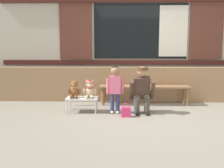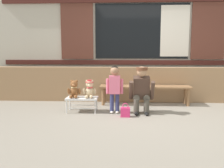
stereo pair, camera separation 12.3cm
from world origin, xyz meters
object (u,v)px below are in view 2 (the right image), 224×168
Objects in this scene: teddy_bear_plain at (74,90)px; wooden_bench_long at (145,89)px; small_display_bench at (82,99)px; child_standing at (115,84)px; adult_crouching at (142,90)px; teddy_bear_with_hat at (90,89)px; handbag_on_ground at (125,112)px.

wooden_bench_long is at bearing 26.83° from teddy_bear_plain.
small_display_bench is (-1.35, -0.77, -0.11)m from wooden_bench_long.
wooden_bench_long is at bearing 51.39° from child_standing.
adult_crouching is (-0.13, -0.82, 0.11)m from wooden_bench_long.
handbag_on_ground is at bearing -25.94° from teddy_bear_with_hat.
child_standing is at bearing -128.61° from wooden_bench_long.
child_standing is (0.68, -0.08, 0.33)m from small_display_bench.
teddy_bear_plain is 0.38× the size of adult_crouching.
teddy_bear_plain is (-0.16, 0.00, 0.20)m from small_display_bench.
adult_crouching reaches higher than wooden_bench_long.
wooden_bench_long is 1.10m from child_standing.
adult_crouching reaches higher than handbag_on_ground.
teddy_bear_with_hat reaches higher than handbag_on_ground.
teddy_bear_with_hat is at bearing 171.30° from child_standing.
small_display_bench reaches higher than handbag_on_ground.
adult_crouching is (1.23, -0.05, 0.21)m from small_display_bench.
teddy_bear_plain is 0.38× the size of child_standing.
teddy_bear_plain is 1.34× the size of handbag_on_ground.
handbag_on_ground is (0.90, -0.36, -0.17)m from small_display_bench.
teddy_bear_plain is at bearing -153.17° from wooden_bench_long.
wooden_bench_long is 1.42m from teddy_bear_with_hat.
child_standing is (-0.67, -0.84, 0.22)m from wooden_bench_long.
teddy_bear_with_hat is at bearing 0.77° from small_display_bench.
small_display_bench is 0.67× the size of child_standing.
teddy_bear_with_hat reaches higher than wooden_bench_long.
wooden_bench_long is 2.19× the size of child_standing.
child_standing is 0.56m from adult_crouching.
wooden_bench_long is 1.56m from small_display_bench.
teddy_bear_plain reaches higher than small_display_bench.
small_display_bench is at bearing -179.23° from teddy_bear_with_hat.
teddy_bear_with_hat is (0.16, 0.00, 0.21)m from small_display_bench.
wooden_bench_long is at bearing 32.65° from teddy_bear_with_hat.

